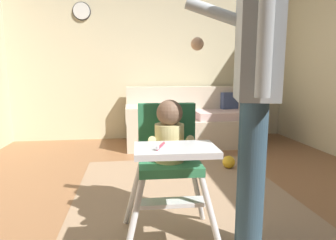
# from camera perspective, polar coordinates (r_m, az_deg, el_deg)

# --- Properties ---
(ground) EXTENTS (6.06, 6.87, 0.10)m
(ground) POSITION_cam_1_polar(r_m,az_deg,el_deg) (2.35, 3.34, -18.77)
(ground) COLOR brown
(wall_far) EXTENTS (5.26, 0.06, 2.77)m
(wall_far) POSITION_cam_1_polar(r_m,az_deg,el_deg) (4.73, -3.02, 13.18)
(wall_far) COLOR beige
(wall_far) RESTS_ON ground
(area_rug) EXTENTS (1.87, 2.55, 0.01)m
(area_rug) POSITION_cam_1_polar(r_m,az_deg,el_deg) (2.39, 3.98, -16.72)
(area_rug) COLOR #977A5D
(area_rug) RESTS_ON ground
(couch) EXTENTS (1.98, 0.86, 0.86)m
(couch) POSITION_cam_1_polar(r_m,az_deg,el_deg) (4.34, 4.81, -0.41)
(couch) COLOR beige
(couch) RESTS_ON ground
(high_chair) EXTENTS (0.63, 0.74, 0.91)m
(high_chair) POSITION_cam_1_polar(r_m,az_deg,el_deg) (1.68, 0.21, -5.66)
(high_chair) COLOR silver
(high_chair) RESTS_ON ground
(adult_standing) EXTENTS (0.50, 0.59, 1.72)m
(adult_standing) POSITION_cam_1_polar(r_m,az_deg,el_deg) (1.63, 16.85, 6.23)
(adult_standing) COLOR #304A5D
(adult_standing) RESTS_ON ground
(toy_ball) EXTENTS (0.14, 0.14, 0.14)m
(toy_ball) POSITION_cam_1_polar(r_m,az_deg,el_deg) (3.31, 12.12, -8.26)
(toy_ball) COLOR gold
(toy_ball) RESTS_ON ground
(wall_clock) EXTENTS (0.27, 0.04, 0.27)m
(wall_clock) POSITION_cam_1_polar(r_m,az_deg,el_deg) (4.80, -16.98, 20.22)
(wall_clock) COLOR white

